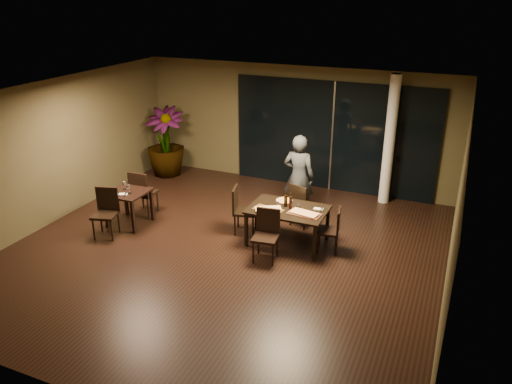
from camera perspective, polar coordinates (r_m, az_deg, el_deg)
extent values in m
plane|color=black|center=(9.72, -3.65, -6.77)|extent=(8.00, 8.00, 0.00)
cube|color=#494227|center=(12.65, 4.48, 7.55)|extent=(8.00, 0.10, 3.00)
cube|color=#494227|center=(6.15, -21.44, -11.05)|extent=(8.00, 0.10, 3.00)
cube|color=#494227|center=(11.42, -22.38, 4.26)|extent=(0.10, 8.00, 3.00)
cube|color=#494227|center=(8.21, 22.28, -2.56)|extent=(0.10, 8.00, 3.00)
cube|color=white|center=(8.66, -4.14, 10.96)|extent=(8.00, 8.00, 0.04)
cube|color=black|center=(12.34, 8.74, 6.24)|extent=(5.00, 0.06, 2.70)
cylinder|color=white|center=(11.75, 15.01, 5.67)|extent=(0.24, 0.24, 3.00)
cube|color=black|center=(9.70, 3.67, -2.01)|extent=(1.50, 1.00, 0.04)
cube|color=black|center=(9.72, -1.11, -4.35)|extent=(0.06, 0.06, 0.71)
cube|color=black|center=(9.30, 6.71, -5.83)|extent=(0.06, 0.06, 0.71)
cube|color=black|center=(10.45, 0.87, -2.35)|extent=(0.06, 0.06, 0.71)
cube|color=black|center=(10.06, 8.17, -3.62)|extent=(0.06, 0.06, 0.71)
cube|color=black|center=(10.83, -14.46, -0.03)|extent=(0.80, 0.80, 0.04)
cube|color=black|center=(10.93, -16.75, -2.20)|extent=(0.06, 0.06, 0.71)
cube|color=black|center=(10.53, -13.88, -2.84)|extent=(0.06, 0.06, 0.71)
cube|color=black|center=(11.41, -14.63, -0.91)|extent=(0.06, 0.06, 0.71)
cube|color=black|center=(11.03, -11.81, -1.47)|extent=(0.06, 0.06, 0.71)
cube|color=black|center=(10.57, 5.40, -1.54)|extent=(0.57, 0.57, 0.05)
cylinder|color=black|center=(10.70, 6.74, -2.64)|extent=(0.04, 0.04, 0.46)
cylinder|color=black|center=(10.90, 5.19, -2.09)|extent=(0.04, 0.04, 0.46)
cylinder|color=black|center=(10.43, 5.54, -3.27)|extent=(0.04, 0.04, 0.46)
cylinder|color=black|center=(10.63, 3.97, -2.70)|extent=(0.04, 0.04, 0.46)
cube|color=black|center=(10.32, 4.76, -0.59)|extent=(0.44, 0.19, 0.51)
cube|color=black|center=(9.20, 1.09, -5.26)|extent=(0.50, 0.50, 0.05)
cylinder|color=black|center=(9.20, -0.33, -6.89)|extent=(0.04, 0.04, 0.46)
cylinder|color=black|center=(9.12, 1.91, -7.20)|extent=(0.04, 0.04, 0.46)
cylinder|color=black|center=(9.51, 0.28, -5.85)|extent=(0.04, 0.04, 0.46)
cylinder|color=black|center=(9.43, 2.45, -6.13)|extent=(0.04, 0.04, 0.46)
cube|color=black|center=(9.26, 1.42, -3.29)|extent=(0.45, 0.10, 0.51)
cube|color=black|center=(10.23, -1.24, -2.24)|extent=(0.56, 0.56, 0.05)
cylinder|color=black|center=(10.13, -0.35, -3.94)|extent=(0.04, 0.04, 0.47)
cylinder|color=black|center=(10.47, -0.05, -3.04)|extent=(0.04, 0.04, 0.47)
cylinder|color=black|center=(10.19, -2.44, -3.80)|extent=(0.04, 0.04, 0.47)
cylinder|color=black|center=(10.52, -2.07, -2.91)|extent=(0.04, 0.04, 0.47)
cube|color=black|center=(10.15, -2.41, -0.83)|extent=(0.16, 0.45, 0.52)
cube|color=black|center=(9.63, 8.23, -4.43)|extent=(0.48, 0.48, 0.05)
cylinder|color=black|center=(9.89, 7.28, -4.99)|extent=(0.03, 0.03, 0.42)
cylinder|color=black|center=(9.59, 7.05, -5.90)|extent=(0.03, 0.03, 0.42)
cylinder|color=black|center=(9.87, 9.23, -5.18)|extent=(0.03, 0.03, 0.42)
cylinder|color=black|center=(9.57, 9.07, -6.09)|extent=(0.03, 0.03, 0.42)
cube|color=black|center=(9.52, 9.43, -3.27)|extent=(0.11, 0.41, 0.47)
cube|color=black|center=(11.36, -12.62, -0.10)|extent=(0.49, 0.49, 0.05)
cylinder|color=black|center=(11.50, -11.19, -1.00)|extent=(0.04, 0.04, 0.49)
cylinder|color=black|center=(11.70, -12.81, -0.73)|extent=(0.04, 0.04, 0.49)
cylinder|color=black|center=(11.21, -12.22, -1.74)|extent=(0.04, 0.04, 0.49)
cylinder|color=black|center=(11.41, -13.87, -1.44)|extent=(0.04, 0.04, 0.49)
cube|color=black|center=(11.10, -13.34, 0.79)|extent=(0.48, 0.06, 0.54)
cube|color=black|center=(10.51, -16.88, -2.53)|extent=(0.57, 0.57, 0.05)
cylinder|color=black|center=(10.53, -18.07, -4.06)|extent=(0.04, 0.04, 0.47)
cylinder|color=black|center=(10.38, -16.17, -4.21)|extent=(0.04, 0.04, 0.47)
cylinder|color=black|center=(10.84, -17.29, -3.19)|extent=(0.04, 0.04, 0.47)
cylinder|color=black|center=(10.69, -15.43, -3.32)|extent=(0.04, 0.04, 0.47)
cube|color=black|center=(10.58, -16.61, -0.77)|extent=(0.45, 0.17, 0.52)
imported|color=#2A2C2E|center=(10.76, 4.89, 1.70)|extent=(0.64, 0.43, 1.88)
imported|color=#224A18|center=(13.53, -10.31, 5.65)|extent=(1.23, 1.23, 1.82)
cube|color=#4C3218|center=(9.61, 1.40, -2.03)|extent=(0.62, 0.37, 0.01)
cube|color=#4D2818|center=(9.47, 5.53, -2.51)|extent=(0.65, 0.37, 0.01)
cylinder|color=red|center=(10.02, 3.25, -0.99)|extent=(0.32, 0.32, 0.01)
cylinder|color=white|center=(9.77, 2.47, -1.39)|extent=(0.07, 0.07, 0.08)
cylinder|color=white|center=(9.72, 4.87, -1.55)|extent=(0.08, 0.08, 0.09)
cube|color=silver|center=(9.40, 6.60, -2.75)|extent=(0.20, 0.14, 0.01)
cube|color=silver|center=(9.71, 7.16, -1.94)|extent=(0.18, 0.11, 0.01)
cube|color=white|center=(10.68, -14.95, -0.24)|extent=(0.21, 0.17, 0.01)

